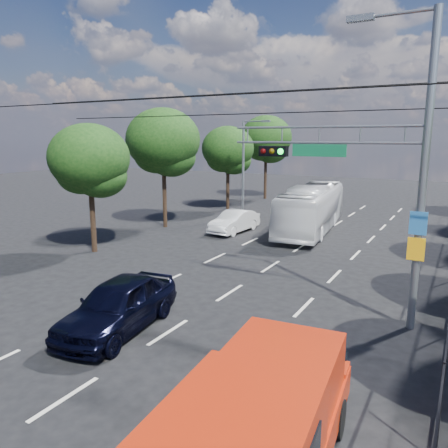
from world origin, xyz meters
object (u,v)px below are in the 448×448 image
Objects in this scene: signal_mast at (382,160)px; red_pickup at (261,426)px; navy_hatchback at (118,305)px; white_bus at (312,208)px; white_van at (234,221)px.

red_pickup is at bearing -91.94° from signal_mast.
white_bus reaches higher than navy_hatchback.
red_pickup is 1.46× the size of white_van.
signal_mast is 9.10m from red_pickup.
signal_mast is 1.98× the size of navy_hatchback.
navy_hatchback is at bearing 151.14° from red_pickup.
white_bus is at bearing 37.72° from white_van.
navy_hatchback is at bearing -71.92° from white_van.
white_bus is 5.00m from white_van.
white_van is (-3.55, 14.43, -0.13)m from navy_hatchback.
white_bus is at bearing 116.10° from signal_mast.
white_van is (-10.29, 9.86, -4.56)m from signal_mast.
signal_mast is 1.57× the size of red_pickup.
white_bus is at bearing 105.86° from red_pickup.
navy_hatchback is 1.16× the size of white_van.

